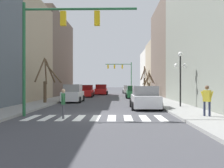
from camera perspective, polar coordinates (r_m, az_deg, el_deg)
ground_plane at (r=15.56m, az=-3.31°, el=-6.95°), size 240.00×240.00×0.00m
sidewalk_right at (r=16.17m, az=17.83°, el=-6.42°), size 2.61×90.00×0.15m
building_row_left at (r=32.10m, az=-19.61°, el=6.82°), size 6.00×39.30×12.25m
building_row_right at (r=38.51m, az=14.66°, el=6.20°), size 6.00×59.10×13.55m
crosswalk_stripes at (r=14.67m, az=-3.59°, el=-7.36°), size 7.65×2.60×0.01m
traffic_signal_near at (r=15.89m, az=-12.17°, el=10.63°), size 6.69×0.28×6.65m
traffic_signal_far at (r=58.14m, az=2.18°, el=3.00°), size 5.82×0.28×6.61m
street_lamp_right_corner at (r=20.83m, az=14.66°, el=3.46°), size 0.95×0.36×4.21m
car_driving_toward_lane at (r=37.28m, az=-5.74°, el=-1.61°), size 2.19×4.16×1.72m
car_parked_left_far at (r=51.95m, az=3.53°, el=-1.20°), size 2.16×4.74×1.55m
car_parked_right_far at (r=19.96m, az=7.20°, el=-3.08°), size 2.19×4.35×1.73m
car_parked_right_mid at (r=44.88m, az=-2.35°, el=-1.29°), size 2.18×4.82×1.77m
car_at_intersection at (r=27.23m, az=-8.50°, el=-2.15°), size 2.02×4.18×1.82m
car_parked_left_mid at (r=34.58m, az=4.74°, el=-1.82°), size 2.10×4.75×1.61m
pedestrian_crossing_street at (r=15.01m, az=19.97°, el=-2.88°), size 0.58×0.55×1.66m
pedestrian_waiting_at_curb at (r=14.54m, az=-10.57°, el=-3.65°), size 0.28×0.70×1.62m
street_tree_right_far at (r=25.03m, az=-14.10°, el=0.77°), size 2.28×3.09×4.17m
street_tree_left_near at (r=48.21m, az=7.04°, el=0.83°), size 1.52×2.79×4.98m
street_tree_right_near at (r=40.72m, az=8.17°, el=-0.05°), size 1.08×1.08×3.74m
street_tree_right_mid at (r=36.87m, az=7.95°, el=-0.27°), size 1.16×1.44×3.62m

